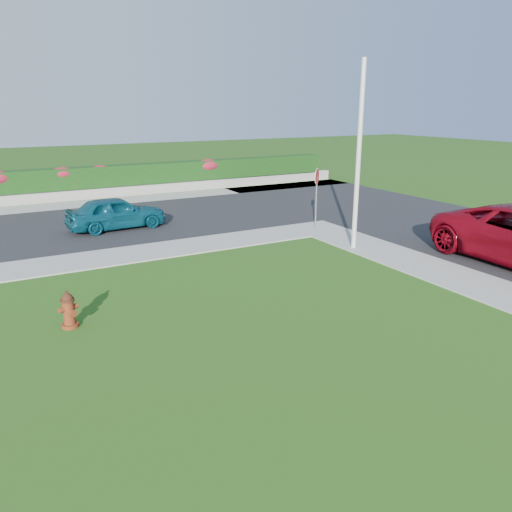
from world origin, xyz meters
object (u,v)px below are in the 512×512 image
sedan_teal (116,213)px  stop_sign (317,184)px  fire_hydrant (69,310)px  utility_pole (358,158)px

sedan_teal → stop_sign: stop_sign is taller
fire_hydrant → stop_sign: 11.52m
sedan_teal → utility_pole: (6.59, -6.83, 2.45)m
fire_hydrant → sedan_teal: sedan_teal is taller
sedan_teal → stop_sign: size_ratio=1.55×
fire_hydrant → sedan_teal: 9.42m
fire_hydrant → stop_sign: (10.31, 4.96, 1.43)m
fire_hydrant → utility_pole: size_ratio=0.14×
fire_hydrant → sedan_teal: size_ratio=0.23×
sedan_teal → stop_sign: 8.13m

